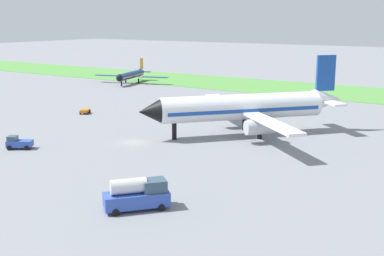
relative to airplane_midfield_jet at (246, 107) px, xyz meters
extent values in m
plane|color=gray|center=(-11.88, -14.04, -4.62)|extent=(600.00, 600.00, 0.00)
cube|color=#549342|center=(-11.88, 57.25, -4.58)|extent=(360.00, 28.00, 0.08)
cylinder|color=white|center=(-0.47, -0.54, 0.10)|extent=(20.87, 23.25, 4.15)
cone|color=black|center=(-10.32, -11.95, 0.10)|extent=(5.54, 5.51, 4.06)
cone|color=white|center=(9.88, 11.44, 0.61)|extent=(6.27, 6.43, 3.73)
cube|color=#19479E|center=(-0.47, -0.54, -0.22)|extent=(19.95, 22.16, 0.58)
cube|color=white|center=(6.87, -5.88, -0.63)|extent=(15.42, 13.82, 0.41)
cube|color=white|center=(-6.82, 5.94, -0.63)|extent=(15.42, 13.82, 0.41)
cylinder|color=#B7BABF|center=(4.41, -3.75, -2.11)|extent=(4.68, 4.91, 2.28)
cylinder|color=#B7BABF|center=(-4.36, 3.81, -2.11)|extent=(4.68, 4.91, 2.28)
cube|color=#19479E|center=(9.38, 10.87, 5.18)|extent=(2.59, 2.89, 6.03)
cube|color=white|center=(11.38, 9.15, 0.51)|extent=(5.47, 5.16, 0.33)
cube|color=white|center=(7.39, 12.60, 0.51)|extent=(5.47, 5.16, 0.33)
cylinder|color=black|center=(-7.85, -9.10, -3.30)|extent=(0.75, 0.75, 2.64)
cylinder|color=black|center=(3.23, -1.24, -3.30)|extent=(0.75, 0.75, 2.64)
cylinder|color=black|center=(-1.70, 3.01, -3.30)|extent=(0.75, 0.75, 2.64)
cylinder|color=navy|center=(-59.18, 40.88, -2.11)|extent=(6.11, 15.05, 2.09)
cone|color=black|center=(-56.90, 32.84, -2.11)|extent=(2.54, 2.57, 2.05)
cone|color=navy|center=(-61.57, 49.33, -1.85)|extent=(2.61, 3.33, 1.88)
cube|color=orange|center=(-59.18, 40.88, -2.26)|extent=(5.93, 14.26, 0.29)
cube|color=navy|center=(-53.76, 42.85, -2.47)|extent=(11.46, 4.54, 0.21)
cube|color=navy|center=(-64.82, 39.72, -2.47)|extent=(11.46, 4.54, 0.21)
cylinder|color=#B7BABF|center=(-55.59, 41.73, -2.47)|extent=(1.10, 1.79, 0.67)
cylinder|color=#B7BABF|center=(-62.67, 39.72, -2.47)|extent=(1.10, 1.79, 0.67)
cube|color=orange|center=(-61.46, 48.93, 0.61)|extent=(0.75, 1.88, 3.34)
cube|color=navy|center=(-60.05, 49.33, -1.90)|extent=(3.16, 2.00, 0.17)
cube|color=navy|center=(-62.86, 48.53, -1.90)|extent=(3.16, 2.00, 0.17)
cylinder|color=black|center=(-57.47, 34.85, -3.88)|extent=(0.38, 0.38, 1.46)
cylinder|color=black|center=(-57.47, 42.45, -3.88)|extent=(0.38, 0.38, 1.46)
cylinder|color=black|center=(-61.45, 41.32, -3.88)|extent=(0.38, 0.38, 1.46)
cube|color=#334FB2|center=(6.19, -35.41, -3.57)|extent=(6.01, 6.53, 1.40)
cylinder|color=silver|center=(5.69, -36.01, -2.10)|extent=(3.47, 3.73, 1.54)
cube|color=#334C60|center=(7.36, -34.01, -2.27)|extent=(3.05, 3.09, 1.20)
cylinder|color=black|center=(6.73, -32.90, -4.27)|extent=(0.64, 0.70, 0.70)
cylinder|color=black|center=(8.57, -34.43, -4.27)|extent=(0.64, 0.70, 0.70)
cylinder|color=black|center=(3.81, -36.39, -4.27)|extent=(0.64, 0.70, 0.70)
cylinder|color=black|center=(5.66, -37.93, -4.27)|extent=(0.64, 0.70, 0.70)
cube|color=orange|center=(-35.70, -1.00, -3.99)|extent=(2.55, 2.83, 0.55)
cylinder|color=black|center=(-34.62, -1.31, -4.27)|extent=(0.59, 0.72, 0.70)
cylinder|color=black|center=(-35.88, -2.12, -4.27)|extent=(0.59, 0.72, 0.70)
cylinder|color=black|center=(-35.52, 0.11, -4.27)|extent=(0.59, 0.72, 0.70)
cylinder|color=black|center=(-36.78, -0.70, -4.27)|extent=(0.59, 0.72, 0.70)
cube|color=#334FB2|center=(-23.48, -26.35, -3.82)|extent=(3.99, 3.52, 0.90)
cube|color=#334C60|center=(-24.32, -26.92, -3.02)|extent=(1.92, 1.98, 0.70)
cylinder|color=black|center=(-24.02, -27.81, -4.27)|extent=(0.72, 0.60, 0.70)
cylinder|color=black|center=(-25.03, -26.32, -4.27)|extent=(0.72, 0.60, 0.70)
cylinder|color=black|center=(-21.94, -26.39, -4.27)|extent=(0.72, 0.60, 0.70)
cylinder|color=black|center=(-22.95, -24.90, -4.27)|extent=(0.72, 0.60, 0.70)
camera|label=1|loc=(36.87, -71.83, 14.10)|focal=46.72mm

